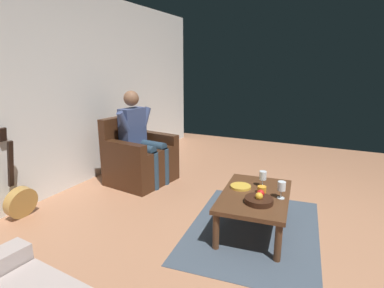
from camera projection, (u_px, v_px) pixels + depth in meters
name	position (u px, v px, depth m)	size (l,w,h in m)	color
ground_plane	(315.00, 239.00, 2.91)	(7.39, 7.39, 0.00)	#AC7555
wall_back	(64.00, 91.00, 3.90)	(6.53, 0.06, 2.57)	silver
rug	(253.00, 229.00, 3.07)	(1.69, 1.23, 0.01)	#3E4956
armchair	(139.00, 159.00, 4.28)	(0.89, 0.82, 0.91)	#3B2112
person_seated	(140.00, 135.00, 4.18)	(0.64, 0.65, 1.27)	#3A4872
coffee_table	(255.00, 199.00, 2.99)	(1.05, 0.73, 0.39)	#51311C
guitar	(20.00, 199.00, 3.28)	(0.34, 0.24, 0.98)	#AD823F
wine_glass_near	(282.00, 187.00, 2.85)	(0.08, 0.08, 0.17)	silver
wine_glass_far	(263.00, 177.00, 3.13)	(0.07, 0.07, 0.16)	silver
fruit_bowl	(259.00, 199.00, 2.78)	(0.26, 0.26, 0.11)	#341C11
decorative_dish	(241.00, 186.00, 3.13)	(0.21, 0.21, 0.02)	gold
candle_jar	(262.00, 190.00, 3.00)	(0.09, 0.09, 0.07)	orange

